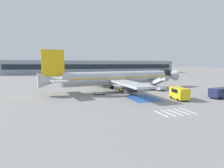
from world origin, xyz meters
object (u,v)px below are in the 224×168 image
baggage_cart (99,93)px  ground_crew_2 (128,89)px  ground_crew_1 (122,90)px  service_van_0 (221,92)px  airliner (119,78)px  boarding_stairs_forward (157,87)px  fuel_tanker (80,77)px  service_van_1 (179,93)px  ground_crew_0 (136,89)px  terminal_building (96,67)px

baggage_cart → ground_crew_2: size_ratio=1.80×
ground_crew_2 → ground_crew_1: bearing=137.6°
service_van_0 → airliner: bearing=36.9°
baggage_cart → airliner: bearing=138.7°
boarding_stairs_forward → ground_crew_1: size_ratio=3.39×
boarding_stairs_forward → fuel_tanker: bearing=111.6°
service_van_0 → ground_crew_1: size_ratio=3.37×
ground_crew_2 → service_van_1: bearing=-110.2°
boarding_stairs_forward → ground_crew_0: boarding_stairs_forward is taller
fuel_tanker → ground_crew_2: size_ratio=6.51×
service_van_1 → ground_crew_0: service_van_1 is taller
ground_crew_2 → terminal_building: bearing=30.4°
airliner → baggage_cart: airliner is taller
service_van_0 → baggage_cart: (-23.19, 12.11, -1.02)m
fuel_tanker → service_van_1: fuel_tanker is taller
fuel_tanker → terminal_building: bearing=160.2°
airliner → baggage_cart: (-6.86, -4.79, -3.13)m
service_van_0 → ground_crew_1: bearing=49.4°
baggage_cart → service_van_1: bearing=65.8°
airliner → ground_crew_2: size_ratio=25.63×
service_van_0 → service_van_1: bearing=74.8°
service_van_1 → baggage_cart: (-13.77, 10.77, -1.17)m
service_van_0 → ground_crew_0: size_ratio=3.07×
airliner → ground_crew_1: (-1.39, -5.18, -2.47)m
service_van_1 → ground_crew_1: 13.29m
fuel_tanker → service_van_0: size_ratio=1.92×
ground_crew_1 → baggage_cart: bearing=147.7°
fuel_tanker → service_van_1: (13.78, -41.78, -0.37)m
ground_crew_2 → service_van_0: bearing=-88.6°
fuel_tanker → ground_crew_0: (9.47, -31.27, -0.77)m
service_van_0 → ground_crew_1: service_van_0 is taller
service_van_0 → ground_crew_1: 21.24m
baggage_cart → ground_crew_2: ground_crew_2 is taller
service_van_0 → ground_crew_2: size_ratio=3.39×
ground_crew_2 → terminal_building: 91.40m
airliner → service_van_0: (16.33, -16.90, -2.11)m
ground_crew_2 → baggage_cart: bearing=127.6°
service_van_0 → service_van_1: 9.52m
ground_crew_0 → terminal_building: size_ratio=0.01×
boarding_stairs_forward → ground_crew_1: bearing=-177.0°
terminal_building → service_van_0: bearing=-88.3°
ground_crew_0 → terminal_building: bearing=-119.9°
airliner → terminal_building: bearing=162.7°
service_van_1 → boarding_stairs_forward: bearing=-93.4°
boarding_stairs_forward → fuel_tanker: boarding_stairs_forward is taller
ground_crew_1 → terminal_building: 91.96m
ground_crew_0 → ground_crew_1: (-3.99, -0.14, -0.10)m
baggage_cart → terminal_building: bearing=-178.7°
fuel_tanker → boarding_stairs_forward: bearing=29.1°
boarding_stairs_forward → service_van_1: size_ratio=1.11×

